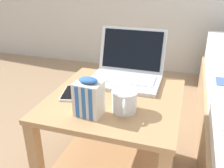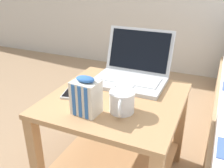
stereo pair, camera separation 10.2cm
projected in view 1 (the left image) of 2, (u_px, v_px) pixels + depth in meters
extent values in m
cube|color=tan|center=(115.00, 99.00, 1.10)|extent=(0.57, 0.58, 0.02)
cube|color=tan|center=(115.00, 159.00, 1.24)|extent=(0.53, 0.54, 0.02)
cube|color=tan|center=(37.00, 168.00, 1.04)|extent=(0.04, 0.04, 0.44)
cube|color=tan|center=(87.00, 108.00, 1.49)|extent=(0.04, 0.04, 0.44)
cube|color=tan|center=(174.00, 122.00, 1.35)|extent=(0.04, 0.04, 0.44)
cube|color=#B7BABC|center=(124.00, 82.00, 1.22)|extent=(0.34, 0.23, 0.02)
cube|color=silver|center=(125.00, 78.00, 1.23)|extent=(0.29, 0.13, 0.00)
cube|color=silver|center=(121.00, 85.00, 1.16)|extent=(0.10, 0.05, 0.00)
cube|color=#B7BABC|center=(133.00, 50.00, 1.30)|extent=(0.34, 0.08, 0.22)
cube|color=black|center=(132.00, 50.00, 1.30)|extent=(0.31, 0.06, 0.19)
cube|color=orange|center=(115.00, 37.00, 1.33)|extent=(0.02, 0.01, 0.03)
cube|color=green|center=(146.00, 50.00, 1.29)|extent=(0.03, 0.01, 0.03)
cube|color=orange|center=(121.00, 43.00, 1.32)|extent=(0.03, 0.02, 0.05)
cylinder|color=white|center=(124.00, 101.00, 0.97)|extent=(0.10, 0.10, 0.09)
cylinder|color=silver|center=(124.00, 92.00, 0.95)|extent=(0.10, 0.10, 0.01)
cylinder|color=black|center=(124.00, 95.00, 0.95)|extent=(0.09, 0.09, 0.01)
torus|color=white|center=(124.00, 108.00, 0.92)|extent=(0.03, 0.07, 0.07)
cube|color=silver|center=(89.00, 99.00, 0.93)|extent=(0.11, 0.09, 0.13)
cube|color=#3366B2|center=(77.00, 102.00, 0.91)|extent=(0.01, 0.00, 0.13)
cube|color=#3366B2|center=(84.00, 104.00, 0.90)|extent=(0.01, 0.00, 0.13)
cube|color=#3366B2|center=(90.00, 105.00, 0.89)|extent=(0.01, 0.00, 0.13)
ellipsoid|color=#3366B2|center=(88.00, 80.00, 0.90)|extent=(0.08, 0.05, 0.02)
cube|color=#B7BABC|center=(71.00, 93.00, 1.11)|extent=(0.11, 0.16, 0.01)
cube|color=black|center=(71.00, 92.00, 1.11)|extent=(0.09, 0.15, 0.00)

